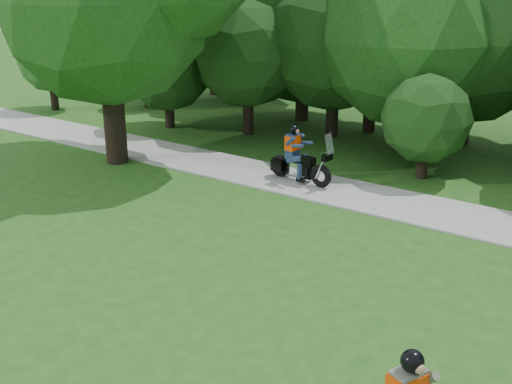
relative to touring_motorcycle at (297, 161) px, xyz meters
The scene contains 3 objects.
ground 9.36m from the touring_motorcycle, 59.45° to the right, with size 100.00×100.00×0.00m, color #205117.
walkway 4.79m from the touring_motorcycle, ahead, with size 60.00×2.20×0.06m, color gray.
touring_motorcycle is the anchor object (origin of this frame).
Camera 1 is at (4.38, -7.05, 6.04)m, focal length 45.00 mm.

